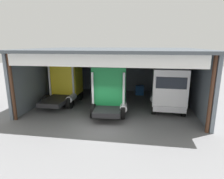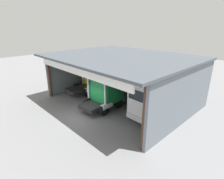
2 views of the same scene
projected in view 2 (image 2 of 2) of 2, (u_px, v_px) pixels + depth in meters
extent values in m
plane|color=slate|center=(83.00, 116.00, 16.54)|extent=(80.00, 80.00, 0.00)
cube|color=slate|center=(151.00, 71.00, 22.61)|extent=(13.79, 0.24, 4.88)
cube|color=slate|center=(85.00, 69.00, 23.83)|extent=(0.24, 10.61, 4.88)
cube|color=slate|center=(185.00, 97.00, 14.48)|extent=(0.24, 10.61, 4.88)
cube|color=#474E55|center=(120.00, 57.00, 17.96)|extent=(14.39, 11.60, 0.20)
cylinder|color=#4C2D1E|center=(49.00, 77.00, 20.30)|extent=(0.24, 0.24, 4.88)
cylinder|color=#4C2D1E|center=(144.00, 118.00, 11.30)|extent=(0.24, 0.24, 4.88)
cube|color=white|center=(76.00, 69.00, 14.73)|extent=(12.41, 0.12, 0.90)
cube|color=yellow|center=(95.00, 74.00, 22.40)|extent=(2.55, 2.15, 2.80)
cube|color=black|center=(102.00, 68.00, 22.92)|extent=(2.14, 0.10, 0.84)
cube|color=silver|center=(102.00, 83.00, 23.62)|extent=(2.39, 0.21, 0.44)
cube|color=#232326|center=(82.00, 88.00, 21.59)|extent=(1.95, 3.80, 0.36)
cylinder|color=silver|center=(82.00, 74.00, 22.44)|extent=(0.18, 0.18, 3.16)
cylinder|color=silver|center=(93.00, 78.00, 20.88)|extent=(0.18, 0.18, 3.16)
cylinder|color=silver|center=(90.00, 89.00, 20.96)|extent=(0.58, 1.21, 0.56)
cylinder|color=black|center=(93.00, 83.00, 24.00)|extent=(0.32, 1.13, 1.12)
cylinder|color=black|center=(104.00, 87.00, 22.47)|extent=(0.32, 1.13, 1.12)
cylinder|color=black|center=(77.00, 87.00, 22.41)|extent=(0.32, 1.13, 1.12)
cylinder|color=black|center=(88.00, 92.00, 20.89)|extent=(0.32, 1.13, 1.12)
cube|color=#197F3D|center=(107.00, 85.00, 17.79)|extent=(2.75, 2.79, 2.99)
cube|color=black|center=(115.00, 78.00, 18.53)|extent=(2.17, 0.23, 0.90)
cube|color=silver|center=(115.00, 96.00, 19.28)|extent=(2.43, 0.35, 0.44)
cube|color=#232326|center=(96.00, 105.00, 17.22)|extent=(2.13, 3.00, 0.36)
cylinder|color=silver|center=(88.00, 89.00, 17.59)|extent=(0.18, 0.18, 2.92)
cylinder|color=silver|center=(105.00, 95.00, 16.15)|extent=(0.18, 0.18, 2.92)
cylinder|color=silver|center=(106.00, 106.00, 16.67)|extent=(0.65, 1.24, 0.56)
cylinder|color=black|center=(103.00, 97.00, 19.45)|extent=(0.38, 1.11, 1.09)
cylinder|color=black|center=(119.00, 103.00, 18.04)|extent=(0.38, 1.11, 1.09)
cylinder|color=black|center=(88.00, 103.00, 17.98)|extent=(0.38, 1.11, 1.09)
cylinder|color=black|center=(104.00, 110.00, 16.58)|extent=(0.38, 1.11, 1.09)
cube|color=white|center=(147.00, 99.00, 14.79)|extent=(2.62, 2.12, 2.84)
cube|color=black|center=(139.00, 96.00, 13.97)|extent=(2.17, 0.14, 0.85)
cube|color=silver|center=(138.00, 119.00, 14.65)|extent=(2.43, 0.25, 0.44)
cube|color=#232326|center=(159.00, 108.00, 16.49)|extent=(2.04, 3.52, 0.36)
cylinder|color=silver|center=(166.00, 103.00, 14.83)|extent=(0.18, 0.18, 2.69)
cylinder|color=silver|center=(145.00, 95.00, 16.44)|extent=(0.18, 0.18, 2.69)
cylinder|color=silver|center=(147.00, 104.00, 17.07)|extent=(0.60, 1.22, 0.56)
cylinder|color=black|center=(154.00, 123.00, 14.32)|extent=(0.34, 1.08, 1.07)
cylinder|color=black|center=(133.00, 114.00, 15.90)|extent=(0.34, 1.08, 1.07)
cylinder|color=black|center=(169.00, 114.00, 15.77)|extent=(0.34, 1.08, 1.07)
cylinder|color=black|center=(149.00, 106.00, 17.35)|extent=(0.34, 1.08, 1.07)
cylinder|color=#194CB2|center=(163.00, 93.00, 21.08)|extent=(0.58, 0.58, 0.88)
cube|color=#1E59A5|center=(157.00, 94.00, 20.53)|extent=(0.90, 0.60, 1.00)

